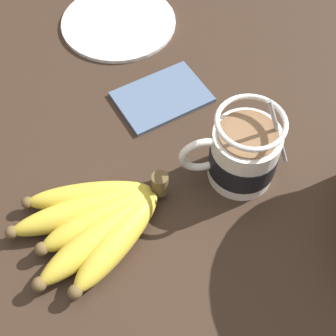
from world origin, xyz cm
name	(u,v)px	position (x,y,z in cm)	size (l,w,h in cm)	color
table	(206,163)	(0.00, 0.00, 1.41)	(132.55, 132.55, 2.83)	#332319
coffee_mug	(243,154)	(-3.38, 3.15, 7.09)	(13.80, 8.21, 13.40)	white
banana_bunch	(98,221)	(14.41, 7.99, 4.58)	(19.06, 14.46, 4.17)	brown
napkin	(162,97)	(4.17, -10.84, 3.13)	(14.71, 12.59, 0.60)	slate
small_plate	(119,22)	(8.59, -27.65, 3.13)	(18.16, 18.16, 0.60)	white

